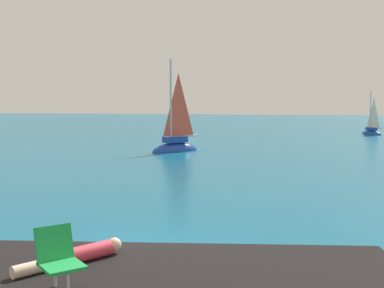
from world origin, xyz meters
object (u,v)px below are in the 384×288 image
(sailboat_far, at_px, (372,132))
(beach_chair, at_px, (58,256))
(sailboat_near, at_px, (175,146))
(person_sunbather, at_px, (76,256))

(sailboat_far, distance_m, beach_chair, 41.20)
(sailboat_far, bearing_deg, beach_chair, 130.58)
(sailboat_near, bearing_deg, person_sunbather, 52.05)
(sailboat_near, relative_size, person_sunbather, 4.11)
(sailboat_near, bearing_deg, sailboat_far, -177.52)
(sailboat_near, xyz_separation_m, beach_chair, (3.13, -24.01, 1.02))
(person_sunbather, bearing_deg, sailboat_near, -135.11)
(beach_chair, bearing_deg, sailboat_near, 143.80)
(sailboat_near, relative_size, sailboat_far, 1.47)
(sailboat_far, relative_size, beach_chair, 5.16)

